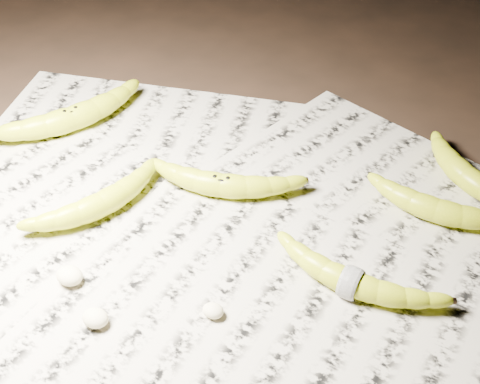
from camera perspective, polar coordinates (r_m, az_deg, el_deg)
The scene contains 12 objects.
ground at distance 0.87m, azimuth -1.43°, elevation -3.06°, with size 3.00×3.00×0.00m, color black.
newspaper_patch at distance 0.85m, azimuth -1.45°, elevation -3.83°, with size 0.90×0.70×0.01m, color #B8B19D.
banana_left_a at distance 1.04m, azimuth -14.22°, elevation 6.27°, with size 0.22×0.06×0.04m, color yellow, non-canonical shape.
banana_left_b at distance 0.88m, azimuth -11.77°, elevation -0.82°, with size 0.18×0.05×0.03m, color yellow, non-canonical shape.
banana_center at distance 0.89m, azimuth -1.55°, elevation 0.77°, with size 0.19×0.06×0.03m, color yellow, non-canonical shape.
banana_taped at distance 0.78m, azimuth 9.46°, elevation -7.46°, with size 0.19×0.05×0.03m, color yellow, non-canonical shape.
banana_upper_a at distance 0.89m, azimuth 16.48°, elevation -1.32°, with size 0.17×0.05×0.03m, color yellow, non-canonical shape.
banana_upper_b at distance 0.96m, azimuth 18.80°, elevation 1.40°, with size 0.17×0.05×0.03m, color yellow, non-canonical shape.
measuring_tape at distance 0.78m, azimuth 9.46°, elevation -7.46°, with size 0.04×0.04×0.00m, color white.
flesh_chunk_a at distance 0.81m, azimuth -14.39°, elevation -6.75°, with size 0.03×0.03×0.02m, color beige.
flesh_chunk_b at distance 0.77m, azimuth -12.28°, elevation -10.28°, with size 0.03×0.03×0.02m, color beige.
flesh_chunk_c at distance 0.76m, azimuth -2.32°, elevation -9.89°, with size 0.02×0.02×0.01m, color beige.
Camera 1 is at (0.31, -0.53, 0.61)m, focal length 50.00 mm.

